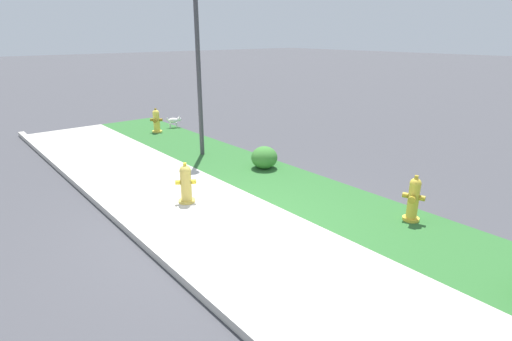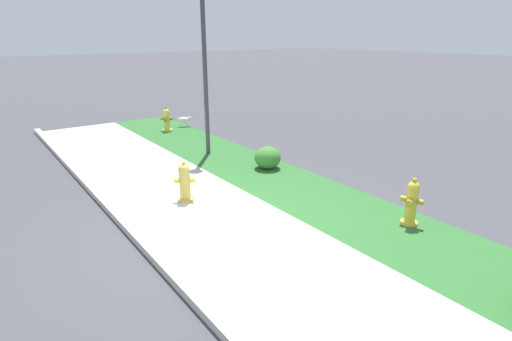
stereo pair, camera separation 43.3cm
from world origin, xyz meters
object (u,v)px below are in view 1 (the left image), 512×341
object	(u,v)px
fire_hydrant_by_grass_verge	(413,199)
small_white_dog	(174,121)
street_lamp	(197,42)
fire_hydrant_at_driveway	(186,184)
fire_hydrant_across_street	(156,121)
shrub_bush_near_lamp	(264,157)

from	to	relation	value
fire_hydrant_by_grass_verge	small_white_dog	size ratio (longest dim) A/B	1.78
fire_hydrant_by_grass_verge	street_lamp	xyz separation A→B (m)	(-5.54, -0.59, 2.39)
fire_hydrant_at_driveway	fire_hydrant_across_street	size ratio (longest dim) A/B	1.01
fire_hydrant_across_street	shrub_bush_near_lamp	bearing A→B (deg)	133.43
street_lamp	shrub_bush_near_lamp	bearing A→B (deg)	14.66
fire_hydrant_by_grass_verge	small_white_dog	distance (m)	8.76
fire_hydrant_across_street	shrub_bush_near_lamp	size ratio (longest dim) A/B	1.26
fire_hydrant_at_driveway	shrub_bush_near_lamp	world-z (taller)	fire_hydrant_at_driveway
small_white_dog	street_lamp	distance (m)	4.20
fire_hydrant_across_street	street_lamp	xyz separation A→B (m)	(2.98, -0.21, 2.40)
fire_hydrant_across_street	street_lamp	bearing A→B (deg)	126.06
fire_hydrant_by_grass_verge	small_white_dog	world-z (taller)	fire_hydrant_by_grass_verge
fire_hydrant_at_driveway	street_lamp	size ratio (longest dim) A/B	0.19
fire_hydrant_across_street	small_white_dog	world-z (taller)	fire_hydrant_across_street
fire_hydrant_by_grass_verge	street_lamp	bearing A→B (deg)	-14.15
fire_hydrant_across_street	shrub_bush_near_lamp	xyz separation A→B (m)	(4.87, 0.28, -0.11)
fire_hydrant_by_grass_verge	shrub_bush_near_lamp	bearing A→B (deg)	-18.72
small_white_dog	shrub_bush_near_lamp	xyz separation A→B (m)	(5.10, -0.46, 0.02)
fire_hydrant_by_grass_verge	shrub_bush_near_lamp	world-z (taller)	fire_hydrant_by_grass_verge
fire_hydrant_across_street	small_white_dog	size ratio (longest dim) A/B	1.71
fire_hydrant_at_driveway	small_white_dog	distance (m)	6.36
shrub_bush_near_lamp	street_lamp	bearing A→B (deg)	-165.34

